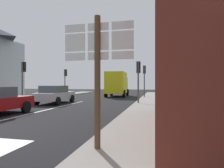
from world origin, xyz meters
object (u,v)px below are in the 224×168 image
(traffic_light_far_left, at_px, (65,76))
(traffic_light_far_right, at_px, (144,74))
(sedan_far, at_px, (55,94))
(route_sign_post, at_px, (98,68))
(traffic_light_near_right, at_px, (138,73))
(traffic_light_near_left, at_px, (23,72))
(delivery_truck, at_px, (117,83))

(traffic_light_far_left, distance_m, traffic_light_far_right, 10.56)
(sedan_far, height_order, traffic_light_far_right, traffic_light_far_right)
(sedan_far, relative_size, traffic_light_far_right, 1.15)
(route_sign_post, relative_size, traffic_light_far_left, 0.91)
(route_sign_post, height_order, traffic_light_far_right, traffic_light_far_right)
(traffic_light_far_left, relative_size, traffic_light_near_right, 1.05)
(traffic_light_near_left, bearing_deg, traffic_light_near_right, -0.39)
(route_sign_post, xyz_separation_m, traffic_light_near_right, (-0.13, 11.12, 0.50))
(traffic_light_near_left, bearing_deg, route_sign_post, -46.57)
(sedan_far, bearing_deg, route_sign_post, -56.20)
(route_sign_post, distance_m, traffic_light_far_left, 22.22)
(delivery_truck, distance_m, traffic_light_far_left, 7.01)
(traffic_light_far_left, height_order, traffic_light_far_right, traffic_light_far_right)
(sedan_far, height_order, traffic_light_far_left, traffic_light_far_left)
(route_sign_post, bearing_deg, traffic_light_far_left, 118.49)
(sedan_far, bearing_deg, traffic_light_far_left, 111.86)
(delivery_truck, distance_m, route_sign_post, 20.17)
(sedan_far, bearing_deg, traffic_light_near_left, 166.44)
(sedan_far, distance_m, traffic_light_near_left, 4.26)
(delivery_truck, xyz_separation_m, traffic_light_near_right, (3.53, -8.71, 0.85))
(traffic_light_near_left, relative_size, traffic_light_near_right, 1.07)
(sedan_far, bearing_deg, delivery_truck, 71.27)
(route_sign_post, bearing_deg, sedan_far, 123.80)
(delivery_truck, xyz_separation_m, traffic_light_near_left, (-6.93, -8.64, 1.03))
(traffic_light_far_right, distance_m, traffic_light_near_right, 7.06)
(traffic_light_far_left, bearing_deg, traffic_light_near_right, -38.77)
(delivery_truck, relative_size, traffic_light_far_left, 1.43)
(delivery_truck, relative_size, traffic_light_near_left, 1.40)
(route_sign_post, bearing_deg, traffic_light_near_left, 133.43)
(traffic_light_far_left, bearing_deg, delivery_truck, 2.50)
(delivery_truck, bearing_deg, sedan_far, -108.73)
(delivery_truck, height_order, route_sign_post, route_sign_post)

